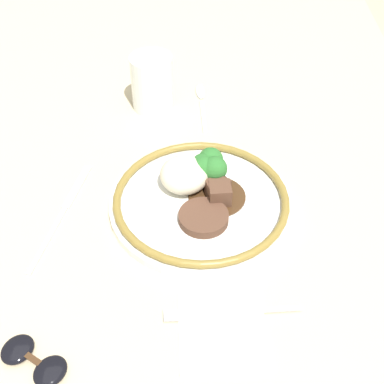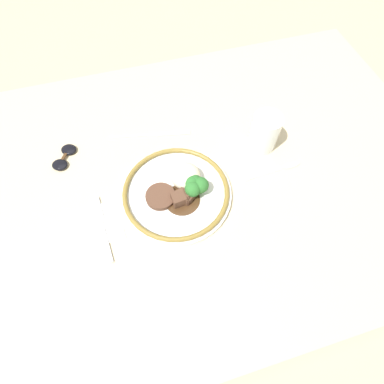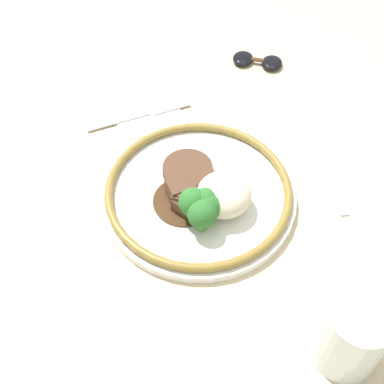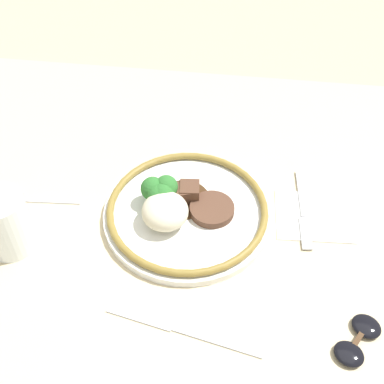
# 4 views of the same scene
# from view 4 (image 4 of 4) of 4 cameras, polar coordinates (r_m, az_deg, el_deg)

# --- Properties ---
(ground_plane) EXTENTS (8.00, 8.00, 0.00)m
(ground_plane) POSITION_cam_4_polar(r_m,az_deg,el_deg) (0.88, -0.90, -6.58)
(ground_plane) COLOR tan
(dining_table) EXTENTS (1.47, 0.92, 0.04)m
(dining_table) POSITION_cam_4_polar(r_m,az_deg,el_deg) (0.86, -0.91, -5.89)
(dining_table) COLOR beige
(dining_table) RESTS_ON ground
(napkin) EXTENTS (0.13, 0.11, 0.00)m
(napkin) POSITION_cam_4_polar(r_m,az_deg,el_deg) (0.90, 12.89, -2.51)
(napkin) COLOR white
(napkin) RESTS_ON dining_table
(plate) EXTENTS (0.27, 0.27, 0.07)m
(plate) POSITION_cam_4_polar(r_m,az_deg,el_deg) (0.87, -1.19, -1.79)
(plate) COLOR white
(plate) RESTS_ON dining_table
(juice_glass) EXTENTS (0.08, 0.08, 0.10)m
(juice_glass) POSITION_cam_4_polar(r_m,az_deg,el_deg) (0.86, -19.24, -3.38)
(juice_glass) COLOR yellow
(juice_glass) RESTS_ON dining_table
(fork) EXTENTS (0.03, 0.17, 0.00)m
(fork) POSITION_cam_4_polar(r_m,az_deg,el_deg) (0.90, 11.77, -2.50)
(fork) COLOR #B7B7BC
(fork) RESTS_ON napkin
(knife) EXTENTS (0.22, 0.06, 0.00)m
(knife) POSITION_cam_4_polar(r_m,az_deg,el_deg) (0.76, -1.67, -14.45)
(knife) COLOR #B7B7BC
(knife) RESTS_ON dining_table
(spoon) EXTENTS (0.16, 0.02, 0.01)m
(spoon) POSITION_cam_4_polar(r_m,az_deg,el_deg) (0.95, -18.42, -0.77)
(spoon) COLOR #B7B7BC
(spoon) RESTS_ON dining_table
(sunglasses) EXTENTS (0.08, 0.10, 0.01)m
(sunglasses) POSITION_cam_4_polar(r_m,az_deg,el_deg) (0.78, 17.26, -14.83)
(sunglasses) COLOR black
(sunglasses) RESTS_ON dining_table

